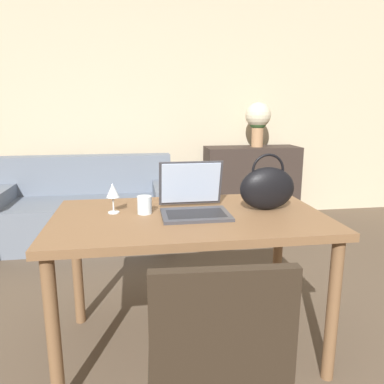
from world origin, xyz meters
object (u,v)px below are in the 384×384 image
Objects in this scene: drinking_glass at (144,205)px; couch at (86,212)px; chair at (216,364)px; flower_vase at (258,119)px; wine_glass at (113,192)px; laptop at (193,199)px; handbag at (267,188)px.

couch is at bearing 106.48° from drinking_glass.
drinking_glass is at bearing -73.52° from couch.
flower_vase is (1.15, 3.09, 0.68)m from chair.
flower_vase is at bearing 55.35° from wine_glass.
chair is at bearing -94.10° from laptop.
wine_glass is at bearing 175.78° from handbag.
wine_glass is (-0.42, 0.05, 0.04)m from laptop.
laptop is at bearing -116.07° from flower_vase.
handbag is (0.46, 0.85, 0.39)m from chair.
wine_glass is (-0.16, 0.04, 0.07)m from drinking_glass.
laptop reaches higher than couch.
flower_vase is (1.51, 2.18, 0.30)m from wine_glass.
wine_glass is at bearing -77.95° from couch.
couch is 1.97m from wine_glass.
flower_vase reaches higher than wine_glass.
flower_vase reaches higher than couch.
couch is at bearing 102.05° from wine_glass.
wine_glass reaches higher than couch.
couch is 2.02m from drinking_glass.
chair is 1.04m from handbag.
handbag is (0.40, -0.01, 0.05)m from laptop.
flower_vase is at bearing 10.50° from couch.
couch is at bearing -169.50° from flower_vase.
flower_vase reaches higher than laptop.
handbag is at bearing -57.39° from couch.
chair is at bearing -77.42° from drinking_glass.
drinking_glass is 0.59× the size of wine_glass.
drinking_glass is (-0.19, 0.87, 0.31)m from chair.
chair is 1.05m from wine_glass.
handbag reaches higher than drinking_glass.
drinking_glass is at bearing -121.26° from flower_vase.
couch is 2.12m from laptop.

